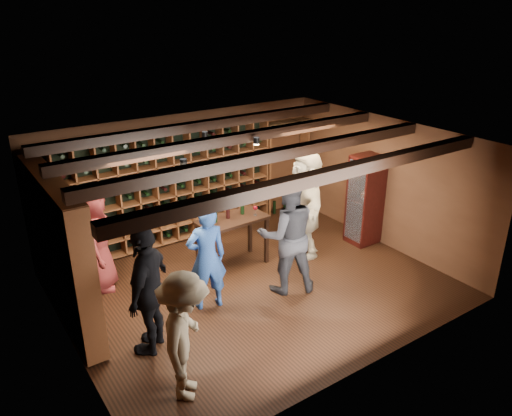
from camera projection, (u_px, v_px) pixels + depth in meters
ground at (255, 285)px, 8.45m from camera, size 6.00×6.00×0.00m
room_shell at (253, 146)px, 7.56m from camera, size 6.00×6.00×6.00m
wine_rack_back at (164, 188)px, 9.51m from camera, size 4.65×0.30×2.20m
wine_rack_left at (60, 250)px, 7.17m from camera, size 0.30×2.65×2.20m
crate_shelf at (287, 144)px, 10.87m from camera, size 1.20×0.32×2.07m
display_cabinet at (365, 201)px, 9.68m from camera, size 0.55×0.50×1.75m
man_blue_shirt at (207, 258)px, 7.57m from camera, size 0.69×0.52×1.71m
man_grey_suit at (287, 235)px, 7.99m from camera, size 1.18×1.06×1.99m
guest_red_floral at (95, 238)px, 8.05m from camera, size 0.87×1.05×1.83m
guest_woman_black at (149, 289)px, 6.60m from camera, size 1.09×1.10×1.87m
guest_khaki at (185, 337)px, 5.82m from camera, size 1.13×1.24×1.67m
guest_beige at (306, 204)px, 9.19m from camera, size 1.25×1.94×2.00m
tasting_table at (232, 225)px, 8.78m from camera, size 1.26×0.66×1.22m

